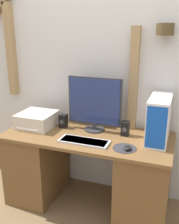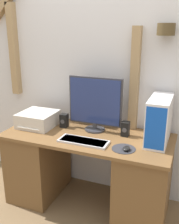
# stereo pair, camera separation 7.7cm
# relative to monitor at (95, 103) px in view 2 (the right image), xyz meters

# --- Properties ---
(wall_back) EXTENTS (6.40, 0.20, 2.70)m
(wall_back) POSITION_rel_monitor_xyz_m (-0.02, 0.26, 0.33)
(wall_back) COLOR silver
(wall_back) RESTS_ON ground_plane
(desk) EXTENTS (1.57, 0.69, 0.76)m
(desk) POSITION_rel_monitor_xyz_m (-0.02, -0.14, -0.64)
(desk) COLOR brown
(desk) RESTS_ON ground_plane
(monitor) EXTENTS (0.53, 0.20, 0.52)m
(monitor) POSITION_rel_monitor_xyz_m (0.00, 0.00, 0.00)
(monitor) COLOR #333338
(monitor) RESTS_ON desk
(keyboard) EXTENTS (0.44, 0.17, 0.02)m
(keyboard) POSITION_rel_monitor_xyz_m (0.01, -0.31, -0.26)
(keyboard) COLOR silver
(keyboard) RESTS_ON desk
(mousepad) EXTENTS (0.20, 0.20, 0.00)m
(mousepad) POSITION_rel_monitor_xyz_m (0.37, -0.31, -0.27)
(mousepad) COLOR #2D2D33
(mousepad) RESTS_ON desk
(mouse) EXTENTS (0.06, 0.09, 0.03)m
(mouse) POSITION_rel_monitor_xyz_m (0.40, -0.32, -0.25)
(mouse) COLOR black
(mouse) RESTS_ON mousepad
(computer_tower) EXTENTS (0.18, 0.46, 0.40)m
(computer_tower) POSITION_rel_monitor_xyz_m (0.61, -0.04, -0.07)
(computer_tower) COLOR white
(computer_tower) RESTS_ON desk
(printer) EXTENTS (0.35, 0.35, 0.14)m
(printer) POSITION_rel_monitor_xyz_m (-0.58, -0.11, -0.20)
(printer) COLOR beige
(printer) RESTS_ON desk
(speaker_left) EXTENTS (0.07, 0.07, 0.14)m
(speaker_left) POSITION_rel_monitor_xyz_m (-0.32, -0.04, -0.20)
(speaker_left) COLOR black
(speaker_left) RESTS_ON desk
(speaker_right) EXTENTS (0.07, 0.07, 0.14)m
(speaker_right) POSITION_rel_monitor_xyz_m (0.31, -0.03, -0.20)
(speaker_right) COLOR black
(speaker_right) RESTS_ON desk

